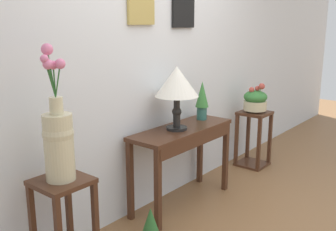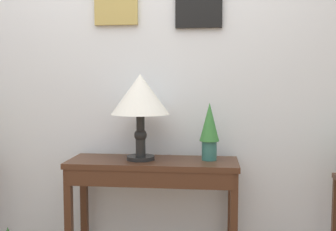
% 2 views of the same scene
% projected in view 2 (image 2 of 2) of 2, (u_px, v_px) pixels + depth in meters
% --- Properties ---
extents(back_wall_with_art, '(9.00, 0.13, 2.80)m').
position_uv_depth(back_wall_with_art, '(145.00, 56.00, 2.75)').
color(back_wall_with_art, silver).
rests_on(back_wall_with_art, ground).
extents(console_table, '(1.08, 0.37, 0.72)m').
position_uv_depth(console_table, '(152.00, 179.00, 2.51)').
color(console_table, '#472819').
rests_on(console_table, ground).
extents(table_lamp, '(0.37, 0.37, 0.55)m').
position_uv_depth(table_lamp, '(140.00, 97.00, 2.50)').
color(table_lamp, black).
rests_on(table_lamp, console_table).
extents(potted_plant_on_console, '(0.12, 0.12, 0.37)m').
position_uv_depth(potted_plant_on_console, '(209.00, 128.00, 2.50)').
color(potted_plant_on_console, '#2D665B').
rests_on(potted_plant_on_console, console_table).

